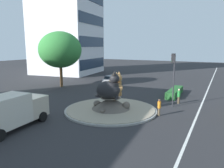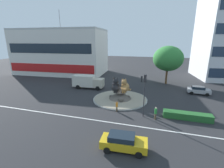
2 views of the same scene
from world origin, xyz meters
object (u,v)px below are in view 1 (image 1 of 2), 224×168
office_tower (67,21)px  broadleaf_tree_behind_island (60,50)px  cat_statue_black (109,89)px  pedestrian_green_shirt (179,96)px  delivery_box_truck (8,112)px  cat_statue_tabby (114,86)px  traffic_light_mast (173,68)px  pedestrian_orange_shirt (159,107)px  hatchback_near_shophouse (112,80)px

office_tower → broadleaf_tree_behind_island: office_tower is taller
cat_statue_black → pedestrian_green_shirt: size_ratio=1.72×
cat_statue_black → delivery_box_truck: size_ratio=0.44×
cat_statue_tabby → traffic_light_mast: bearing=40.4°
pedestrian_orange_shirt → hatchback_near_shophouse: size_ratio=0.40×
office_tower → pedestrian_green_shirt: bearing=-127.7°
broadleaf_tree_behind_island → delivery_box_truck: (-16.78, -8.93, -4.55)m
pedestrian_orange_shirt → traffic_light_mast: bearing=-64.6°
office_tower → delivery_box_truck: 39.65m
traffic_light_mast → cat_statue_black: bearing=42.3°
hatchback_near_shophouse → office_tower: bearing=64.8°
office_tower → delivery_box_truck: (-32.37, -19.94, -11.25)m
hatchback_near_shophouse → cat_statue_black: bearing=-149.4°
cat_statue_black → delivery_box_truck: cat_statue_black is taller
cat_statue_black → traffic_light_mast: (5.27, -5.08, 1.76)m
cat_statue_black → broadleaf_tree_behind_island: bearing=132.0°
cat_statue_black → office_tower: office_tower is taller
pedestrian_green_shirt → delivery_box_truck: bearing=139.7°
office_tower → delivery_box_truck: bearing=-156.0°
pedestrian_green_shirt → cat_statue_tabby: bearing=128.1°
traffic_light_mast → office_tower: bearing=-36.6°
traffic_light_mast → pedestrian_orange_shirt: traffic_light_mast is taller
pedestrian_green_shirt → delivery_box_truck: 18.10m
cat_statue_tabby → pedestrian_green_shirt: bearing=48.9°
traffic_light_mast → office_tower: 36.77m
hatchback_near_shophouse → delivery_box_truck: (-22.62, -2.43, 0.73)m
office_tower → hatchback_near_shophouse: 23.35m
cat_statue_black → traffic_light_mast: size_ratio=0.51×
cat_statue_black → pedestrian_orange_shirt: cat_statue_black is taller
cat_statue_tabby → delivery_box_truck: cat_statue_tabby is taller
cat_statue_black → office_tower: size_ratio=0.12×
broadleaf_tree_behind_island → hatchback_near_shophouse: 10.20m
traffic_light_mast → delivery_box_truck: 16.68m
cat_statue_black → traffic_light_mast: traffic_light_mast is taller
cat_statue_tabby → pedestrian_orange_shirt: 5.23m
cat_statue_black → pedestrian_green_shirt: 9.04m
traffic_light_mast → pedestrian_orange_shirt: bearing=80.5°
cat_statue_black → pedestrian_orange_shirt: size_ratio=1.84×
pedestrian_orange_shirt → delivery_box_truck: size_ratio=0.24×
traffic_light_mast → pedestrian_orange_shirt: (-3.81, 0.38, -3.41)m
broadleaf_tree_behind_island → hatchback_near_shophouse: (5.84, -6.49, -5.28)m
hatchback_near_shophouse → traffic_light_mast: bearing=-123.6°
broadleaf_tree_behind_island → traffic_light_mast: bearing=-101.3°
traffic_light_mast → delivery_box_truck: bearing=48.3°
cat_statue_tabby → hatchback_near_shophouse: cat_statue_tabby is taller
pedestrian_green_shirt → hatchback_near_shophouse: 15.22m
broadleaf_tree_behind_island → pedestrian_green_shirt: broadleaf_tree_behind_island is taller
office_tower → hatchback_near_shophouse: size_ratio=6.16×
cat_statue_black → delivery_box_truck: bearing=-138.1°
traffic_light_mast → broadleaf_tree_behind_island: 19.50m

